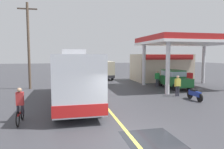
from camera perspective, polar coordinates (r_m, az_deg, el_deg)
name	(u,v)px	position (r m, az deg, el deg)	size (l,w,h in m)	color
ground	(84,80)	(28.09, -7.56, -1.49)	(120.00, 120.00, 0.00)	#38383D
lane_divider_stripe	(88,85)	(23.15, -6.40, -2.91)	(0.16, 50.00, 0.01)	#D8CC4C
coach_bus_main	(74,78)	(14.93, -10.20, -0.81)	(2.60, 11.04, 3.69)	silver
gas_station_roadside	(168,61)	(26.10, 15.05, 3.65)	(9.10, 11.95, 5.10)	#B21E1E
car_at_pump	(174,78)	(21.89, 16.40, -0.90)	(1.70, 4.20, 1.82)	#1E602D
minibus_opposing_lane	(103,68)	(29.48, -2.44, 1.74)	(2.04, 6.13, 2.44)	#BFB799
cyclist_on_shoulder	(20,107)	(11.20, -23.68, -8.05)	(0.34, 1.82, 1.72)	black
motorcycle_parked_forecourt	(195,94)	(16.55, 21.49, -4.97)	(0.55, 1.80, 0.92)	black
pedestrian_near_pump	(157,78)	(22.39, 12.18, -0.87)	(0.55, 0.22, 1.66)	#33333F
pedestrian_by_shop	(178,85)	(17.60, 17.36, -2.64)	(0.55, 0.22, 1.66)	#33333F
car_trailing_behind_bus	(64,69)	(34.87, -12.83, 1.40)	(1.70, 4.20, 1.82)	#1E602D
utility_pole_roadside	(29,44)	(21.92, -21.70, 7.59)	(1.80, 0.24, 8.26)	brown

